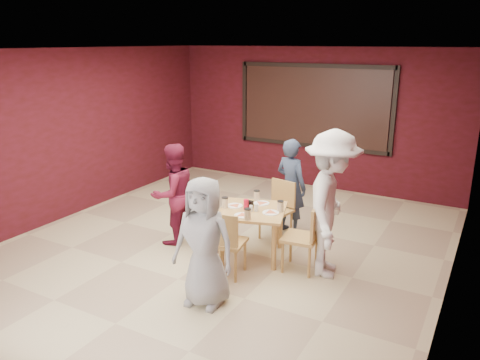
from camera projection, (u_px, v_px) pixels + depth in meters
The scene contains 11 objects.
floor at pixel (224, 247), 6.87m from camera, with size 7.00×7.00×0.00m, color #C3B487.
window_blinds at pixel (313, 106), 9.28m from camera, with size 3.00×0.02×1.50m, color black.
dining_table at pixel (252, 215), 6.40m from camera, with size 1.11×1.11×0.85m.
chair_front at pixel (225, 240), 5.86m from camera, with size 0.49×0.49×0.90m.
chair_back at pixel (279, 206), 7.09m from camera, with size 0.49×0.49×0.88m.
chair_left at pixel (205, 214), 6.75m from camera, with size 0.47×0.47×0.89m.
chair_right at pixel (306, 234), 6.02m from camera, with size 0.48×0.48×0.91m.
diner_front at pixel (204, 242), 5.20m from camera, with size 0.74×0.48×1.51m, color gray.
diner_back at pixel (291, 186), 7.21m from camera, with size 0.55×0.36×1.50m, color #2F3B54.
diner_left at pixel (173, 194), 6.84m from camera, with size 0.73×0.57×1.50m, color maroon.
diner_right at pixel (331, 205), 5.84m from camera, with size 1.22×0.70×1.88m, color white.
Camera 1 is at (3.29, -5.38, 2.91)m, focal length 35.00 mm.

